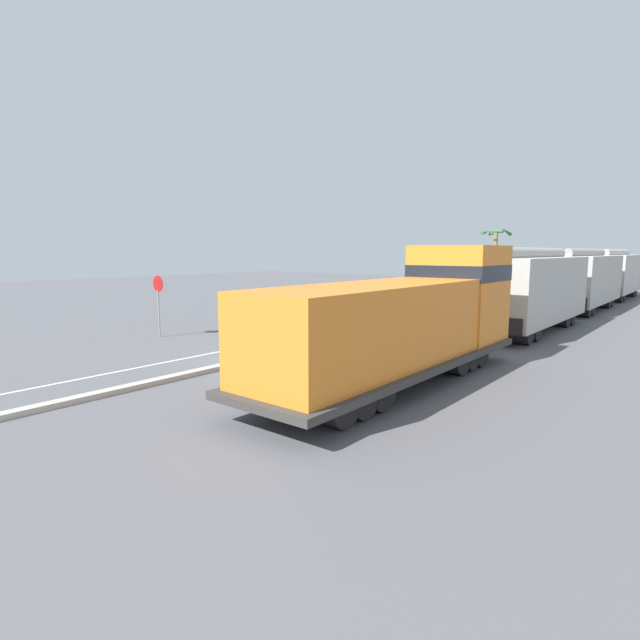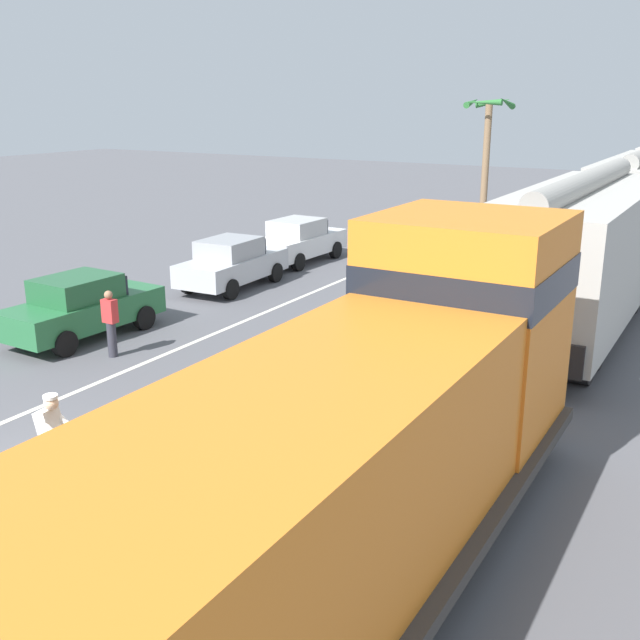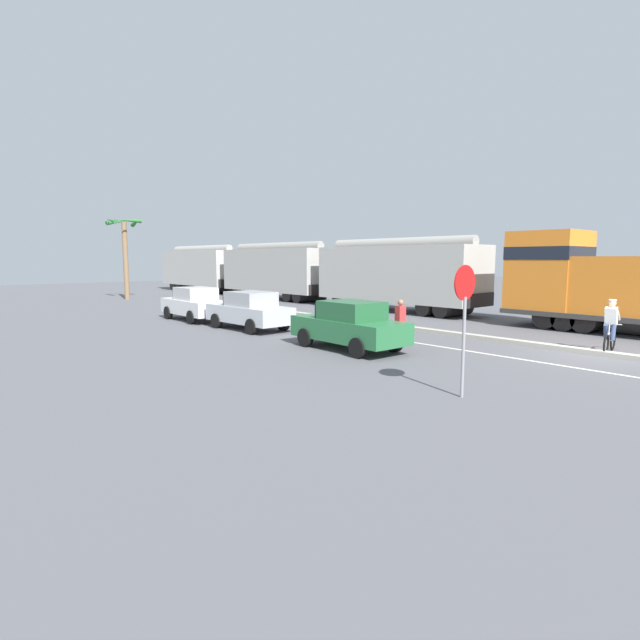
{
  "view_description": "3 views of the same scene",
  "coord_description": "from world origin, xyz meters",
  "px_view_note": "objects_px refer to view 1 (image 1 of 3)",
  "views": [
    {
      "loc": [
        13.18,
        -12.93,
        4.0
      ],
      "look_at": [
        1.19,
        1.7,
        1.39
      ],
      "focal_mm": 28.0,
      "sensor_mm": 36.0,
      "label": 1
    },
    {
      "loc": [
        9.41,
        -6.86,
        5.93
      ],
      "look_at": [
        2.8,
        4.43,
        2.03
      ],
      "focal_mm": 42.0,
      "sensor_mm": 36.0,
      "label": 2
    },
    {
      "loc": [
        -16.68,
        -5.71,
        3.01
      ],
      "look_at": [
        -4.73,
        7.84,
        0.78
      ],
      "focal_mm": 28.0,
      "sensor_mm": 36.0,
      "label": 3
    }
  ],
  "objects_px": {
    "parked_car_green": "(279,312)",
    "cyclist": "(281,340)",
    "palm_tree_near": "(495,248)",
    "hopper_car_lead": "(531,290)",
    "hopper_car_trailing": "(615,274)",
    "locomotive": "(409,323)",
    "stop_sign": "(158,294)",
    "parked_car_silver": "(349,303)",
    "pedestrian_by_cars": "(294,315)",
    "parked_car_white": "(384,298)",
    "hopper_car_middle": "(584,280)"
  },
  "relations": [
    {
      "from": "parked_car_green",
      "to": "parked_car_silver",
      "type": "xyz_separation_m",
      "value": [
        0.14,
        6.17,
        0.0
      ]
    },
    {
      "from": "hopper_car_middle",
      "to": "hopper_car_trailing",
      "type": "xyz_separation_m",
      "value": [
        0.0,
        11.6,
        0.0
      ]
    },
    {
      "from": "palm_tree_near",
      "to": "cyclist",
      "type": "bearing_deg",
      "value": -83.11
    },
    {
      "from": "pedestrian_by_cars",
      "to": "hopper_car_middle",
      "type": "bearing_deg",
      "value": 64.93
    },
    {
      "from": "hopper_car_lead",
      "to": "hopper_car_trailing",
      "type": "bearing_deg",
      "value": 90.0
    },
    {
      "from": "locomotive",
      "to": "hopper_car_trailing",
      "type": "xyz_separation_m",
      "value": [
        0.0,
        35.36,
        0.28
      ]
    },
    {
      "from": "hopper_car_trailing",
      "to": "parked_car_green",
      "type": "height_order",
      "value": "hopper_car_trailing"
    },
    {
      "from": "hopper_car_lead",
      "to": "parked_car_green",
      "type": "distance_m",
      "value": 12.82
    },
    {
      "from": "locomotive",
      "to": "palm_tree_near",
      "type": "xyz_separation_m",
      "value": [
        -8.66,
        30.66,
        2.48
      ]
    },
    {
      "from": "hopper_car_lead",
      "to": "palm_tree_near",
      "type": "xyz_separation_m",
      "value": [
        -8.66,
        18.5,
        2.2
      ]
    },
    {
      "from": "locomotive",
      "to": "hopper_car_lead",
      "type": "relative_size",
      "value": 1.1
    },
    {
      "from": "locomotive",
      "to": "hopper_car_trailing",
      "type": "height_order",
      "value": "locomotive"
    },
    {
      "from": "hopper_car_lead",
      "to": "parked_car_white",
      "type": "distance_m",
      "value": 11.52
    },
    {
      "from": "hopper_car_middle",
      "to": "cyclist",
      "type": "bearing_deg",
      "value": -101.27
    },
    {
      "from": "hopper_car_middle",
      "to": "cyclist",
      "type": "distance_m",
      "value": 24.96
    },
    {
      "from": "cyclist",
      "to": "pedestrian_by_cars",
      "type": "bearing_deg",
      "value": 128.24
    },
    {
      "from": "parked_car_white",
      "to": "cyclist",
      "type": "height_order",
      "value": "cyclist"
    },
    {
      "from": "locomotive",
      "to": "palm_tree_near",
      "type": "bearing_deg",
      "value": 105.77
    },
    {
      "from": "locomotive",
      "to": "parked_car_green",
      "type": "bearing_deg",
      "value": 153.86
    },
    {
      "from": "hopper_car_trailing",
      "to": "parked_car_green",
      "type": "distance_m",
      "value": 31.97
    },
    {
      "from": "cyclist",
      "to": "hopper_car_trailing",
      "type": "bearing_deg",
      "value": 82.3
    },
    {
      "from": "parked_car_silver",
      "to": "cyclist",
      "type": "distance_m",
      "value": 13.41
    },
    {
      "from": "parked_car_white",
      "to": "cyclist",
      "type": "xyz_separation_m",
      "value": [
        5.96,
        -16.58,
        0.0
      ]
    },
    {
      "from": "parked_car_silver",
      "to": "pedestrian_by_cars",
      "type": "distance_m",
      "value": 7.09
    },
    {
      "from": "parked_car_green",
      "to": "cyclist",
      "type": "xyz_separation_m",
      "value": [
        5.87,
        -5.96,
        0.0
      ]
    },
    {
      "from": "locomotive",
      "to": "stop_sign",
      "type": "bearing_deg",
      "value": -177.98
    },
    {
      "from": "hopper_car_lead",
      "to": "parked_car_silver",
      "type": "distance_m",
      "value": 10.7
    },
    {
      "from": "locomotive",
      "to": "parked_car_green",
      "type": "height_order",
      "value": "locomotive"
    },
    {
      "from": "parked_car_white",
      "to": "pedestrian_by_cars",
      "type": "bearing_deg",
      "value": -80.81
    },
    {
      "from": "hopper_car_trailing",
      "to": "stop_sign",
      "type": "relative_size",
      "value": 3.68
    },
    {
      "from": "hopper_car_lead",
      "to": "parked_car_white",
      "type": "height_order",
      "value": "hopper_car_lead"
    },
    {
      "from": "hopper_car_trailing",
      "to": "palm_tree_near",
      "type": "height_order",
      "value": "palm_tree_near"
    },
    {
      "from": "locomotive",
      "to": "parked_car_silver",
      "type": "bearing_deg",
      "value": 132.81
    },
    {
      "from": "locomotive",
      "to": "parked_car_white",
      "type": "xyz_separation_m",
      "value": [
        -10.83,
        15.89,
        -0.98
      ]
    },
    {
      "from": "hopper_car_lead",
      "to": "parked_car_silver",
      "type": "xyz_separation_m",
      "value": [
        -10.6,
        -0.72,
        -1.26
      ]
    },
    {
      "from": "hopper_car_middle",
      "to": "palm_tree_near",
      "type": "height_order",
      "value": "palm_tree_near"
    },
    {
      "from": "hopper_car_middle",
      "to": "parked_car_white",
      "type": "bearing_deg",
      "value": -144.01
    },
    {
      "from": "locomotive",
      "to": "cyclist",
      "type": "relative_size",
      "value": 6.77
    },
    {
      "from": "palm_tree_near",
      "to": "hopper_car_lead",
      "type": "bearing_deg",
      "value": -64.92
    },
    {
      "from": "hopper_car_trailing",
      "to": "parked_car_green",
      "type": "bearing_deg",
      "value": -109.64
    },
    {
      "from": "parked_car_green",
      "to": "cyclist",
      "type": "relative_size",
      "value": 2.48
    },
    {
      "from": "hopper_car_trailing",
      "to": "locomotive",
      "type": "bearing_deg",
      "value": -90.0
    },
    {
      "from": "hopper_car_middle",
      "to": "hopper_car_trailing",
      "type": "bearing_deg",
      "value": 90.0
    },
    {
      "from": "hopper_car_lead",
      "to": "palm_tree_near",
      "type": "relative_size",
      "value": 1.75
    },
    {
      "from": "locomotive",
      "to": "hopper_car_lead",
      "type": "xyz_separation_m",
      "value": [
        0.0,
        12.16,
        0.28
      ]
    },
    {
      "from": "locomotive",
      "to": "hopper_car_middle",
      "type": "bearing_deg",
      "value": 90.0
    },
    {
      "from": "hopper_car_trailing",
      "to": "cyclist",
      "type": "xyz_separation_m",
      "value": [
        -4.87,
        -36.05,
        -1.26
      ]
    },
    {
      "from": "pedestrian_by_cars",
      "to": "parked_car_white",
      "type": "bearing_deg",
      "value": 99.19
    },
    {
      "from": "parked_car_silver",
      "to": "palm_tree_near",
      "type": "relative_size",
      "value": 0.7
    },
    {
      "from": "locomotive",
      "to": "hopper_car_trailing",
      "type": "bearing_deg",
      "value": 90.0
    }
  ]
}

